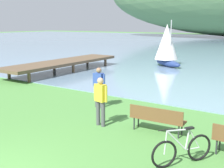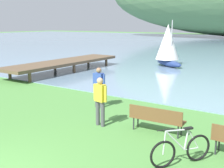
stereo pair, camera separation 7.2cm
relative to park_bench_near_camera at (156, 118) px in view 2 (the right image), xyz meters
The scene contains 6 objects.
park_bench_near_camera is the anchor object (origin of this frame).
bicycle_leaning_near_bench 2.15m from the park_bench_near_camera, 47.67° to the right, with size 1.05×1.50×1.01m.
person_at_shoreline 3.55m from the park_bench_near_camera, 158.54° to the left, with size 0.61×0.23×1.71m.
person_on_the_grass 2.02m from the park_bench_near_camera, 166.21° to the right, with size 0.60×0.27×1.71m.
sailboat_toward_hillside 15.04m from the park_bench_near_camera, 112.20° to the left, with size 3.15×2.71×3.73m.
pier_dock 13.01m from the park_bench_near_camera, 146.66° to the left, with size 2.40×10.00×0.80m.
Camera 2 is at (5.63, -3.02, 3.51)m, focal length 45.73 mm.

